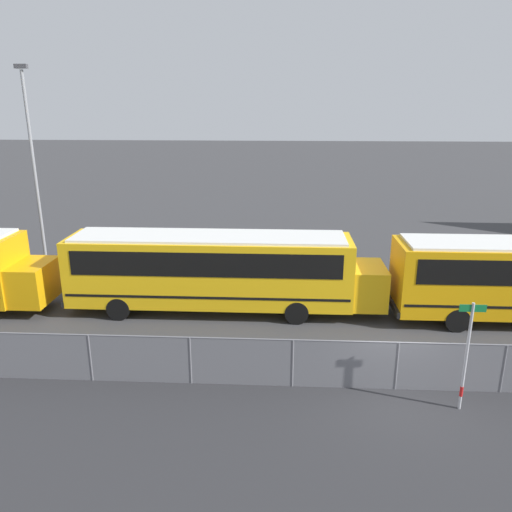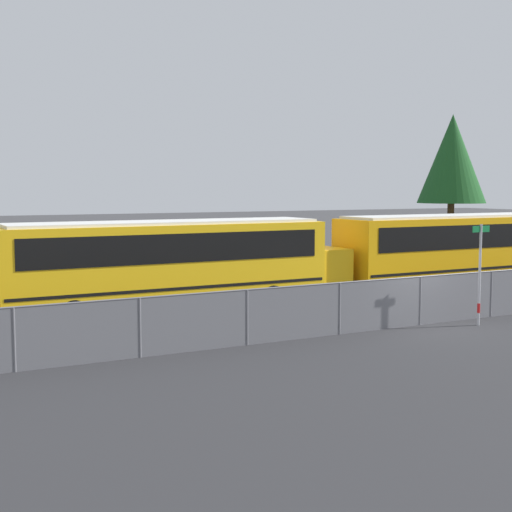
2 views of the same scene
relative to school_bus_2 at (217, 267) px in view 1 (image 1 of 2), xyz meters
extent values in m
plane|color=#38383A|center=(6.01, -5.55, -1.88)|extent=(200.00, 200.00, 0.00)
cube|color=#9EA0A5|center=(6.01, -5.55, -1.11)|extent=(91.55, 0.03, 1.53)
cube|color=slate|center=(6.01, -5.56, -1.11)|extent=(91.55, 0.01, 1.53)
cylinder|color=slate|center=(6.01, -5.55, -0.35)|extent=(91.55, 0.05, 0.05)
cylinder|color=slate|center=(-3.15, -5.55, -1.11)|extent=(0.07, 0.07, 1.53)
cylinder|color=slate|center=(-0.10, -5.55, -1.11)|extent=(0.07, 0.07, 1.53)
cylinder|color=slate|center=(2.96, -5.55, -1.11)|extent=(0.07, 0.07, 1.53)
cylinder|color=slate|center=(6.01, -5.55, -1.11)|extent=(0.07, 0.07, 1.53)
cylinder|color=slate|center=(9.06, -5.55, -1.11)|extent=(0.07, 0.07, 1.53)
cube|color=orange|center=(-7.35, -0.38, -0.63)|extent=(1.34, 2.23, 1.58)
cube|color=yellow|center=(-0.28, 0.00, -0.11)|extent=(11.18, 2.42, 2.63)
cube|color=black|center=(-0.28, 0.00, 0.47)|extent=(10.29, 2.46, 0.95)
cube|color=black|center=(-0.28, 0.00, -0.84)|extent=(10.96, 2.45, 0.10)
cube|color=yellow|center=(5.99, 0.00, -0.63)|extent=(1.34, 2.23, 1.58)
cube|color=black|center=(-5.91, 0.00, -1.27)|extent=(0.12, 2.42, 0.24)
cube|color=silver|center=(-0.28, 0.00, 1.26)|extent=(10.62, 2.18, 0.10)
cylinder|color=black|center=(3.19, 1.09, -1.42)|extent=(0.91, 0.28, 0.91)
cylinder|color=black|center=(3.19, -1.09, -1.42)|extent=(0.91, 0.28, 0.91)
cylinder|color=black|center=(-3.74, 1.09, -1.42)|extent=(0.91, 0.28, 0.91)
cylinder|color=black|center=(-3.74, -1.09, -1.42)|extent=(0.91, 0.28, 0.91)
cube|color=black|center=(6.94, -0.36, -1.27)|extent=(0.12, 2.42, 0.24)
cylinder|color=black|center=(9.12, 0.73, -1.42)|extent=(0.91, 0.28, 0.91)
cylinder|color=black|center=(9.12, -1.45, -1.42)|extent=(0.91, 0.28, 0.91)
cylinder|color=#B7B7BC|center=(7.59, -6.46, -0.29)|extent=(0.08, 0.08, 3.18)
cylinder|color=red|center=(7.59, -6.46, -1.33)|extent=(0.09, 0.09, 0.30)
cube|color=#147238|center=(7.59, -6.46, 1.15)|extent=(0.70, 0.02, 0.20)
cylinder|color=gray|center=(-9.80, 5.63, 2.94)|extent=(0.16, 0.16, 9.64)
cube|color=#47474C|center=(-9.80, 5.63, 7.91)|extent=(0.60, 0.24, 0.20)
camera|label=1|loc=(2.57, -18.76, 6.29)|focal=35.00mm
camera|label=2|loc=(-8.90, -22.58, 2.40)|focal=50.00mm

